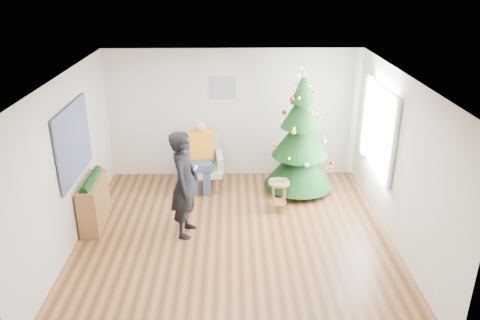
{
  "coord_description": "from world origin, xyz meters",
  "views": [
    {
      "loc": [
        -0.03,
        -6.46,
        4.07
      ],
      "look_at": [
        0.1,
        0.6,
        1.1
      ],
      "focal_mm": 35.0,
      "sensor_mm": 36.0,
      "label": 1
    }
  ],
  "objects_px": {
    "armchair": "(201,169)",
    "stool": "(279,196)",
    "christmas_tree": "(301,138)",
    "standing_man": "(185,184)",
    "console": "(94,203)"
  },
  "relations": [
    {
      "from": "standing_man",
      "to": "console",
      "type": "height_order",
      "value": "standing_man"
    },
    {
      "from": "christmas_tree",
      "to": "stool",
      "type": "xyz_separation_m",
      "value": [
        -0.46,
        -0.81,
        -0.78
      ]
    },
    {
      "from": "standing_man",
      "to": "armchair",
      "type": "bearing_deg",
      "value": 1.64
    },
    {
      "from": "christmas_tree",
      "to": "stool",
      "type": "relative_size",
      "value": 4.18
    },
    {
      "from": "armchair",
      "to": "stool",
      "type": "bearing_deg",
      "value": -40.84
    },
    {
      "from": "christmas_tree",
      "to": "standing_man",
      "type": "bearing_deg",
      "value": -142.88
    },
    {
      "from": "stool",
      "to": "armchair",
      "type": "bearing_deg",
      "value": 144.53
    },
    {
      "from": "christmas_tree",
      "to": "stool",
      "type": "distance_m",
      "value": 1.22
    },
    {
      "from": "standing_man",
      "to": "stool",
      "type": "bearing_deg",
      "value": -58.7
    },
    {
      "from": "armchair",
      "to": "console",
      "type": "xyz_separation_m",
      "value": [
        -1.7,
        -1.42,
        0.02
      ]
    },
    {
      "from": "armchair",
      "to": "standing_man",
      "type": "distance_m",
      "value": 1.81
    },
    {
      "from": "armchair",
      "to": "standing_man",
      "type": "height_order",
      "value": "standing_man"
    },
    {
      "from": "christmas_tree",
      "to": "standing_man",
      "type": "height_order",
      "value": "christmas_tree"
    },
    {
      "from": "armchair",
      "to": "console",
      "type": "relative_size",
      "value": 1.03
    },
    {
      "from": "console",
      "to": "armchair",
      "type": "bearing_deg",
      "value": 37.78
    }
  ]
}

